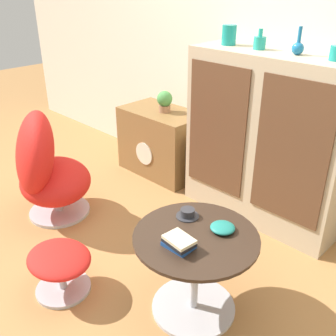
{
  "coord_description": "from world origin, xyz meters",
  "views": [
    {
      "loc": [
        1.57,
        -1.1,
        1.68
      ],
      "look_at": [
        -0.01,
        0.5,
        0.55
      ],
      "focal_mm": 42.0,
      "sensor_mm": 36.0,
      "label": 1
    }
  ],
  "objects_px": {
    "sideboard": "(267,140)",
    "teacup": "(188,214)",
    "ottoman": "(60,263)",
    "egg_chair": "(46,168)",
    "bowl": "(223,228)",
    "potted_plant": "(165,101)",
    "book_stack": "(179,242)",
    "vase_inner_right": "(298,47)",
    "coffee_table": "(195,265)",
    "vase_leftmost": "(229,35)",
    "tv_console": "(162,142)",
    "vase_inner_left": "(260,42)"
  },
  "relations": [
    {
      "from": "tv_console",
      "to": "vase_inner_left",
      "type": "relative_size",
      "value": 5.66
    },
    {
      "from": "vase_inner_left",
      "to": "teacup",
      "type": "height_order",
      "value": "vase_inner_left"
    },
    {
      "from": "coffee_table",
      "to": "potted_plant",
      "type": "relative_size",
      "value": 3.5
    },
    {
      "from": "egg_chair",
      "to": "vase_inner_right",
      "type": "bearing_deg",
      "value": 41.63
    },
    {
      "from": "tv_console",
      "to": "ottoman",
      "type": "height_order",
      "value": "tv_console"
    },
    {
      "from": "vase_leftmost",
      "to": "egg_chair",
      "type": "bearing_deg",
      "value": -123.44
    },
    {
      "from": "egg_chair",
      "to": "book_stack",
      "type": "distance_m",
      "value": 1.42
    },
    {
      "from": "vase_inner_right",
      "to": "book_stack",
      "type": "xyz_separation_m",
      "value": [
        0.15,
        -1.21,
        -0.74
      ]
    },
    {
      "from": "tv_console",
      "to": "book_stack",
      "type": "bearing_deg",
      "value": -41.92
    },
    {
      "from": "vase_inner_right",
      "to": "potted_plant",
      "type": "bearing_deg",
      "value": -179.32
    },
    {
      "from": "tv_console",
      "to": "potted_plant",
      "type": "height_order",
      "value": "potted_plant"
    },
    {
      "from": "potted_plant",
      "to": "bowl",
      "type": "xyz_separation_m",
      "value": [
        1.36,
        -0.94,
        -0.18
      ]
    },
    {
      "from": "ottoman",
      "to": "book_stack",
      "type": "xyz_separation_m",
      "value": [
        0.64,
        0.3,
        0.33
      ]
    },
    {
      "from": "egg_chair",
      "to": "vase_leftmost",
      "type": "relative_size",
      "value": 6.3
    },
    {
      "from": "coffee_table",
      "to": "book_stack",
      "type": "xyz_separation_m",
      "value": [
        0.0,
        -0.13,
        0.22
      ]
    },
    {
      "from": "vase_inner_right",
      "to": "egg_chair",
      "type": "bearing_deg",
      "value": -138.37
    },
    {
      "from": "tv_console",
      "to": "vase_leftmost",
      "type": "height_order",
      "value": "vase_leftmost"
    },
    {
      "from": "ottoman",
      "to": "book_stack",
      "type": "distance_m",
      "value": 0.78
    },
    {
      "from": "book_stack",
      "to": "bowl",
      "type": "height_order",
      "value": "book_stack"
    },
    {
      "from": "bowl",
      "to": "sideboard",
      "type": "bearing_deg",
      "value": 109.94
    },
    {
      "from": "bowl",
      "to": "ottoman",
      "type": "bearing_deg",
      "value": -141.68
    },
    {
      "from": "sideboard",
      "to": "book_stack",
      "type": "distance_m",
      "value": 1.24
    },
    {
      "from": "ottoman",
      "to": "vase_leftmost",
      "type": "relative_size",
      "value": 2.97
    },
    {
      "from": "ottoman",
      "to": "potted_plant",
      "type": "bearing_deg",
      "value": 113.47
    },
    {
      "from": "sideboard",
      "to": "potted_plant",
      "type": "height_order",
      "value": "sideboard"
    },
    {
      "from": "vase_inner_right",
      "to": "bowl",
      "type": "height_order",
      "value": "vase_inner_right"
    },
    {
      "from": "bowl",
      "to": "book_stack",
      "type": "bearing_deg",
      "value": -104.23
    },
    {
      "from": "ottoman",
      "to": "egg_chair",
      "type": "bearing_deg",
      "value": 153.53
    },
    {
      "from": "teacup",
      "to": "book_stack",
      "type": "xyz_separation_m",
      "value": [
        0.15,
        -0.23,
        0.01
      ]
    },
    {
      "from": "vase_inner_left",
      "to": "book_stack",
      "type": "xyz_separation_m",
      "value": [
        0.42,
        -1.21,
        -0.74
      ]
    },
    {
      "from": "teacup",
      "to": "bowl",
      "type": "xyz_separation_m",
      "value": [
        0.21,
        0.03,
        0.0
      ]
    },
    {
      "from": "vase_inner_left",
      "to": "bowl",
      "type": "bearing_deg",
      "value": -63.03
    },
    {
      "from": "teacup",
      "to": "bowl",
      "type": "relative_size",
      "value": 0.98
    },
    {
      "from": "coffee_table",
      "to": "teacup",
      "type": "height_order",
      "value": "teacup"
    },
    {
      "from": "ottoman",
      "to": "vase_leftmost",
      "type": "bearing_deg",
      "value": 91.05
    },
    {
      "from": "potted_plant",
      "to": "book_stack",
      "type": "bearing_deg",
      "value": -42.77
    },
    {
      "from": "vase_leftmost",
      "to": "potted_plant",
      "type": "bearing_deg",
      "value": -178.75
    },
    {
      "from": "vase_inner_left",
      "to": "vase_inner_right",
      "type": "xyz_separation_m",
      "value": [
        0.27,
        0.0,
        0.0
      ]
    },
    {
      "from": "vase_inner_left",
      "to": "vase_inner_right",
      "type": "bearing_deg",
      "value": 0.0
    },
    {
      "from": "vase_inner_left",
      "to": "coffee_table",
      "type": "bearing_deg",
      "value": -68.89
    },
    {
      "from": "vase_leftmost",
      "to": "vase_inner_left",
      "type": "height_order",
      "value": "vase_leftmost"
    },
    {
      "from": "sideboard",
      "to": "tv_console",
      "type": "distance_m",
      "value": 1.1
    },
    {
      "from": "egg_chair",
      "to": "ottoman",
      "type": "height_order",
      "value": "egg_chair"
    },
    {
      "from": "egg_chair",
      "to": "bowl",
      "type": "height_order",
      "value": "egg_chair"
    },
    {
      "from": "potted_plant",
      "to": "book_stack",
      "type": "relative_size",
      "value": 1.16
    },
    {
      "from": "sideboard",
      "to": "teacup",
      "type": "xyz_separation_m",
      "value": [
        0.13,
        -0.98,
        -0.1
      ]
    },
    {
      "from": "teacup",
      "to": "bowl",
      "type": "bearing_deg",
      "value": 7.87
    },
    {
      "from": "potted_plant",
      "to": "teacup",
      "type": "relative_size",
      "value": 1.47
    },
    {
      "from": "tv_console",
      "to": "bowl",
      "type": "xyz_separation_m",
      "value": [
        1.39,
        -0.94,
        0.22
      ]
    },
    {
      "from": "ottoman",
      "to": "coffee_table",
      "type": "height_order",
      "value": "coffee_table"
    }
  ]
}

